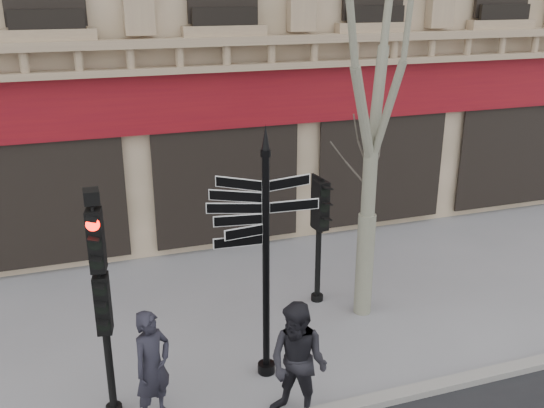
{
  "coord_description": "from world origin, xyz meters",
  "views": [
    {
      "loc": [
        -3.31,
        -8.05,
        5.96
      ],
      "look_at": [
        -0.37,
        0.6,
        2.65
      ],
      "focal_mm": 40.0,
      "sensor_mm": 36.0,
      "label": 1
    }
  ],
  "objects": [
    {
      "name": "ground",
      "position": [
        0.0,
        0.0,
        0.0
      ],
      "size": [
        80.0,
        80.0,
        0.0
      ],
      "primitive_type": "plane",
      "color": "slate",
      "rests_on": "ground"
    },
    {
      "name": "traffic_signal_main",
      "position": [
        -3.14,
        -0.32,
        2.2
      ],
      "size": [
        0.43,
        0.34,
        3.48
      ],
      "rotation": [
        0.0,
        0.0,
        -0.17
      ],
      "color": "black",
      "rests_on": "ground"
    },
    {
      "name": "pedestrian_b",
      "position": [
        -0.62,
        -1.3,
        0.93
      ],
      "size": [
        1.13,
        1.14,
        1.86
      ],
      "primitive_type": "imported",
      "rotation": [
        0.0,
        0.0,
        -0.83
      ],
      "color": "black",
      "rests_on": "ground"
    },
    {
      "name": "plane_tree",
      "position": [
        1.66,
        1.15,
        5.46
      ],
      "size": [
        2.93,
        2.93,
        7.79
      ],
      "color": "gray",
      "rests_on": "ground"
    },
    {
      "name": "pedestrian_a",
      "position": [
        -2.57,
        -0.63,
        0.87
      ],
      "size": [
        0.76,
        0.7,
        1.74
      ],
      "primitive_type": "imported",
      "rotation": [
        0.0,
        0.0,
        0.6
      ],
      "color": "black",
      "rests_on": "ground"
    },
    {
      "name": "traffic_signal_secondary",
      "position": [
        1.02,
        1.86,
        1.76
      ],
      "size": [
        0.46,
        0.35,
        2.52
      ],
      "rotation": [
        0.0,
        0.0,
        0.12
      ],
      "color": "black",
      "rests_on": "ground"
    },
    {
      "name": "fingerpost",
      "position": [
        -0.7,
        -0.1,
        2.76
      ],
      "size": [
        2.08,
        2.08,
        4.11
      ],
      "rotation": [
        0.0,
        0.0,
        -0.24
      ],
      "color": "black",
      "rests_on": "ground"
    }
  ]
}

